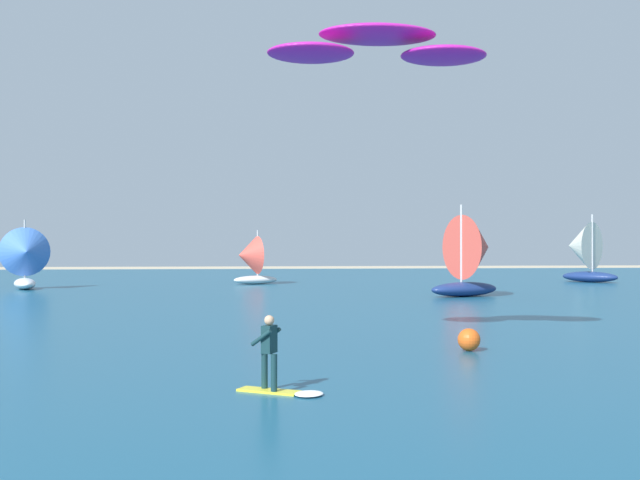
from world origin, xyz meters
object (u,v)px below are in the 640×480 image
Objects in this scene: kitesurfer at (277,365)px; marker_buoy at (469,340)px; sailboat_outermost at (25,257)px; kite at (377,46)px; sailboat_mid_left at (249,259)px; sailboat_leading at (582,251)px; sailboat_anchored_offshore at (473,254)px.

kitesurfer is 8.37m from marker_buoy.
sailboat_outermost is (-16.37, 38.38, 1.65)m from kitesurfer.
kite is 1.60× the size of sailboat_mid_left.
sailboat_leading is 21.29m from sailboat_anchored_offshore.
marker_buoy is at bearing -106.74° from sailboat_anchored_offshore.
marker_buoy is at bearing 44.75° from kitesurfer.
kitesurfer is 0.36× the size of sailboat_anchored_offshore.
kite is at bearing -113.30° from sailboat_anchored_offshore.
sailboat_outermost is 7.22× the size of marker_buoy.
sailboat_leading reaches higher than sailboat_outermost.
sailboat_anchored_offshore is at bearing -17.73° from sailboat_outermost.
sailboat_mid_left is 16.49m from sailboat_outermost.
sailboat_leading is 8.29× the size of marker_buoy.
sailboat_anchored_offshore reaches higher than kitesurfer.
marker_buoy is at bearing -79.93° from sailboat_mid_left.
sailboat_anchored_offshore is at bearing -47.10° from sailboat_mid_left.
sailboat_leading is at bearing 2.68° from sailboat_mid_left.
marker_buoy is at bearing -18.39° from kite.
kitesurfer is 2.91× the size of marker_buoy.
sailboat_anchored_offshore is 1.14× the size of sailboat_outermost.
kite is 1.21× the size of sailboat_leading.
kitesurfer reaches higher than marker_buoy.
kitesurfer is at bearing -66.91° from sailboat_outermost.
sailboat_mid_left is at bearing -177.32° from sailboat_leading.
kite reaches higher than kitesurfer.
marker_buoy is at bearing -118.19° from sailboat_leading.
sailboat_outermost is at bearing 121.90° from kite.
kitesurfer is 0.35× the size of sailboat_leading.
sailboat_mid_left is 20.10m from sailboat_anchored_offshore.
kite is 37.93m from sailboat_mid_left.
sailboat_anchored_offshore is (9.59, 22.26, -6.76)m from kite.
kitesurfer is 52.52m from sailboat_leading.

